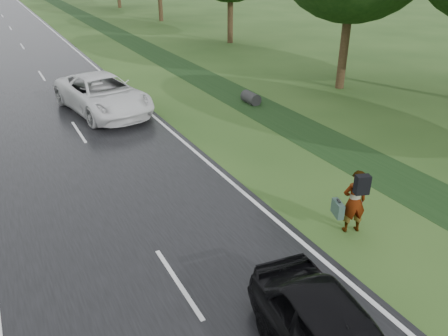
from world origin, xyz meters
name	(u,v)px	position (x,y,z in m)	size (l,w,h in m)	color
edge_stripe_east	(39,19)	(6.75, 45.00, 0.04)	(0.12, 180.00, 0.01)	silver
drainage_ditch	(178,65)	(11.50, 18.71, 0.04)	(2.20, 120.00, 0.56)	black
pedestrian	(354,201)	(8.18, -0.24, 0.89)	(0.84, 0.85, 1.73)	#A5998C
white_pickup	(103,94)	(5.05, 11.96, 0.84)	(2.67, 5.79, 1.61)	white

